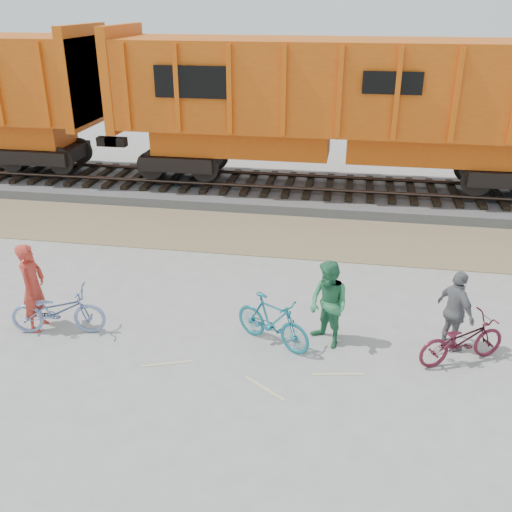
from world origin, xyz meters
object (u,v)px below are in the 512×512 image
object	(u,v)px
bicycle_maroon	(462,340)
person_woman	(456,311)
hopper_car_center	(340,103)
person_man	(329,304)
person_solo	(33,287)
bicycle_teal	(273,321)
bicycle_blue	(58,311)

from	to	relation	value
bicycle_maroon	person_woman	bearing A→B (deg)	-13.39
hopper_car_center	person_man	distance (m)	8.92
person_solo	person_woman	world-z (taller)	person_solo
person_solo	person_man	xyz separation A→B (m)	(5.62, 0.38, -0.06)
person_solo	bicycle_teal	bearing A→B (deg)	-91.23
bicycle_teal	person_solo	size ratio (longest dim) A/B	0.93
bicycle_maroon	bicycle_teal	bearing A→B (deg)	62.83
bicycle_maroon	person_man	size ratio (longest dim) A/B	1.02
bicycle_blue	hopper_car_center	bearing A→B (deg)	-38.35
bicycle_maroon	hopper_car_center	bearing A→B (deg)	-11.00
bicycle_blue	bicycle_maroon	xyz separation A→B (m)	(7.48, 0.30, -0.03)
person_solo	person_woman	xyz separation A→B (m)	(7.88, 0.60, -0.10)
bicycle_teal	bicycle_maroon	world-z (taller)	bicycle_teal
hopper_car_center	bicycle_teal	xyz separation A→B (m)	(-0.76, -8.85, -2.51)
person_man	person_woman	world-z (taller)	person_man
bicycle_teal	person_man	xyz separation A→B (m)	(1.00, 0.20, 0.34)
bicycle_teal	person_woman	distance (m)	3.31
bicycle_blue	person_man	bearing A→B (deg)	-94.85
bicycle_blue	person_man	distance (m)	5.15
person_woman	hopper_car_center	bearing A→B (deg)	-14.43
bicycle_blue	bicycle_teal	xyz separation A→B (m)	(4.12, 0.28, 0.02)
person_woman	person_man	bearing A→B (deg)	64.45
hopper_car_center	person_solo	distance (m)	10.72
bicycle_maroon	person_woman	distance (m)	0.54
hopper_car_center	bicycle_teal	distance (m)	9.23
bicycle_blue	person_solo	distance (m)	0.66
person_solo	bicycle_maroon	bearing A→B (deg)	-92.08
person_solo	person_woman	bearing A→B (deg)	-89.16
bicycle_blue	bicycle_maroon	world-z (taller)	bicycle_blue
person_man	person_woman	xyz separation A→B (m)	(2.27, 0.22, -0.05)
person_solo	bicycle_blue	bearing A→B (deg)	-104.81
bicycle_teal	person_woman	world-z (taller)	person_woman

